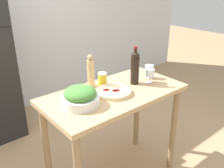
% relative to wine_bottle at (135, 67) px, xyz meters
% --- Properties ---
extents(wall_back, '(6.40, 0.08, 2.60)m').
position_rel_wine_bottle_xyz_m(wall_back, '(-0.25, 1.92, 0.24)').
color(wall_back, silver).
rests_on(wall_back, ground_plane).
extents(prep_counter, '(1.19, 0.61, 0.91)m').
position_rel_wine_bottle_xyz_m(prep_counter, '(-0.25, -0.02, -0.30)').
color(prep_counter, tan).
rests_on(prep_counter, ground_plane).
extents(wine_bottle, '(0.07, 0.07, 0.33)m').
position_rel_wine_bottle_xyz_m(wine_bottle, '(0.00, 0.00, 0.00)').
color(wine_bottle, black).
rests_on(wine_bottle, prep_counter).
extents(wine_glass_near, '(0.08, 0.08, 0.12)m').
position_rel_wine_bottle_xyz_m(wine_glass_near, '(0.12, -0.07, -0.07)').
color(wine_glass_near, silver).
rests_on(wine_glass_near, prep_counter).
extents(wine_glass_far, '(0.08, 0.08, 0.12)m').
position_rel_wine_bottle_xyz_m(wine_glass_far, '(0.19, 0.01, -0.07)').
color(wine_glass_far, silver).
rests_on(wine_glass_far, prep_counter).
extents(pepper_mill, '(0.06, 0.06, 0.28)m').
position_rel_wine_bottle_xyz_m(pepper_mill, '(-0.33, 0.20, -0.02)').
color(pepper_mill, tan).
rests_on(pepper_mill, prep_counter).
extents(salad_bowl, '(0.29, 0.29, 0.14)m').
position_rel_wine_bottle_xyz_m(salad_bowl, '(-0.58, -0.03, -0.09)').
color(salad_bowl, white).
rests_on(salad_bowl, prep_counter).
extents(homemade_pizza, '(0.29, 0.29, 0.03)m').
position_rel_wine_bottle_xyz_m(homemade_pizza, '(-0.27, -0.04, -0.14)').
color(homemade_pizza, beige).
rests_on(homemade_pizza, prep_counter).
extents(salt_canister, '(0.07, 0.07, 0.11)m').
position_rel_wine_bottle_xyz_m(salt_canister, '(-0.22, 0.17, -0.10)').
color(salt_canister, yellow).
rests_on(salt_canister, prep_counter).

